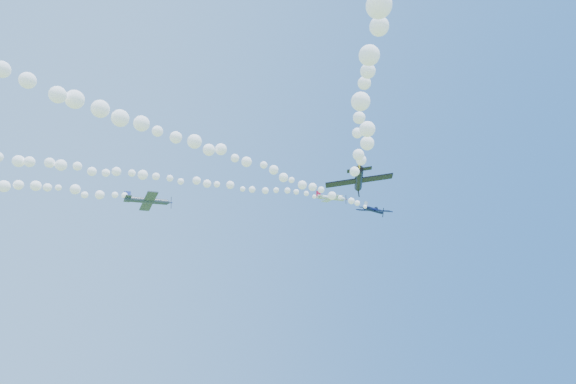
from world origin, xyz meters
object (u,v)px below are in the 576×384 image
plane_grey (148,201)px  plane_navy (374,210)px  plane_black (359,179)px  plane_white (332,198)px

plane_grey → plane_navy: bearing=5.4°
plane_black → plane_navy: bearing=-6.2°
plane_black → plane_grey: bearing=64.1°
plane_grey → plane_black: plane_grey is taller
plane_white → plane_navy: (3.86, -10.13, -4.83)m
plane_white → plane_navy: bearing=-58.1°
plane_navy → plane_black: plane_navy is taller
plane_grey → plane_white: bearing=17.9°
plane_navy → plane_black: 47.78m
plane_navy → plane_black: (-33.32, -32.95, -9.31)m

